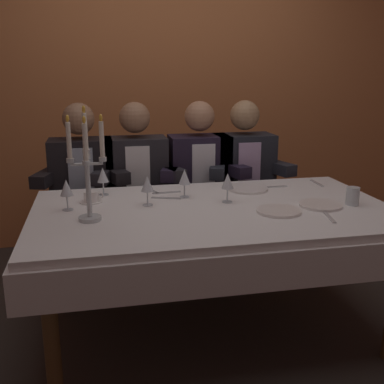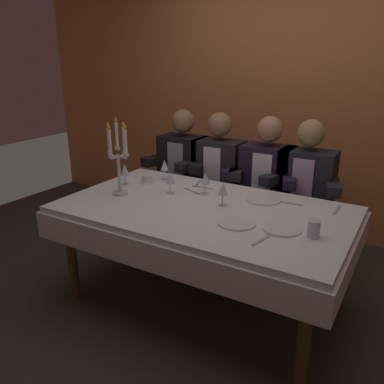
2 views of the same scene
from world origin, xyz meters
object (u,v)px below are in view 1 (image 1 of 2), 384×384
Objects in this scene: dinner_plate_0 at (248,189)px; seated_diner_3 at (243,170)px; dinner_plate_1 at (279,211)px; water_tumbler_0 at (353,196)px; wine_glass_4 at (66,189)px; wine_glass_1 at (184,178)px; seated_diner_0 at (82,177)px; wine_glass_0 at (147,184)px; seated_diner_1 at (136,175)px; wine_glass_2 at (103,176)px; dining_table at (214,229)px; seated_diner_2 at (199,172)px; candelabra at (87,168)px; coffee_cup_0 at (91,198)px; dinner_plate_2 at (321,205)px; wine_glass_3 at (228,182)px.

seated_diner_3 is at bearing 75.04° from dinner_plate_0.
dinner_plate_1 is 0.45m from water_tumbler_0.
water_tumbler_0 is 1.03m from seated_diner_3.
wine_glass_4 is 1.44m from seated_diner_3.
seated_diner_0 reaches higher than wine_glass_1.
dinner_plate_0 is at bearing 17.97° from wine_glass_0.
water_tumbler_0 is 1.46m from seated_diner_1.
dinner_plate_1 is 1.41× the size of wine_glass_2.
wine_glass_0 and wine_glass_1 have the same top height.
seated_diner_2 is at bearing 82.45° from dining_table.
seated_diner_3 is (-0.30, 0.98, -0.05)m from water_tumbler_0.
seated_diner_1 is (0.31, 0.97, -0.26)m from candelabra.
seated_diner_0 and seated_diner_2 have the same top height.
wine_glass_0 is 0.91m from seated_diner_2.
dinner_plate_0 is 0.84m from seated_diner_1.
seated_diner_1 reaches higher than wine_glass_4.
wine_glass_0 is at bearing -22.06° from coffee_cup_0.
dining_table is 1.56× the size of seated_diner_2.
dining_table is 0.43m from wine_glass_0.
seated_diner_1 is at bearing 180.00° from seated_diner_3.
dinner_plate_0 is at bearing 5.18° from coffee_cup_0.
dinner_plate_2 is (0.57, -0.09, 0.13)m from dining_table.
dinner_plate_0 is 0.87m from wine_glass_2.
wine_glass_1 is 1.00× the size of wine_glass_3.
candelabra is at bearing -107.84° from seated_diner_1.
wine_glass_0 is 0.13× the size of seated_diner_1.
wine_glass_1 is at bearing -0.46° from coffee_cup_0.
seated_diner_3 reaches higher than wine_glass_0.
wine_glass_4 reaches higher than dinner_plate_2.
candelabra is 4.18× the size of coffee_cup_0.
wine_glass_2 is 0.86m from seated_diner_2.
seated_diner_0 and seated_diner_1 have the same top height.
candelabra reaches higher than dinner_plate_2.
dinner_plate_2 is 0.19m from water_tumbler_0.
seated_diner_0 is 1.00× the size of seated_diner_3.
seated_diner_1 is at bearing 137.67° from water_tumbler_0.
wine_glass_0 is at bearing 176.18° from wine_glass_3.
seated_diner_0 reaches higher than dinner_plate_0.
candelabra is 0.63m from wine_glass_1.
wine_glass_0 and wine_glass_3 have the same top height.
wine_glass_2 is at bearing 156.29° from wine_glass_3.
candelabra is 0.45× the size of seated_diner_1.
candelabra reaches higher than seated_diner_0.
wine_glass_1 reaches higher than water_tumbler_0.
candelabra is 0.40m from coffee_cup_0.
dinner_plate_1 and dinner_plate_2 have the same top height.
seated_diner_1 is at bearing 72.16° from candelabra.
dining_table is 8.42× the size of dinner_plate_1.
dinner_plate_2 is 0.18× the size of seated_diner_0.
water_tumbler_0 is (1.39, -0.01, -0.21)m from candelabra.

